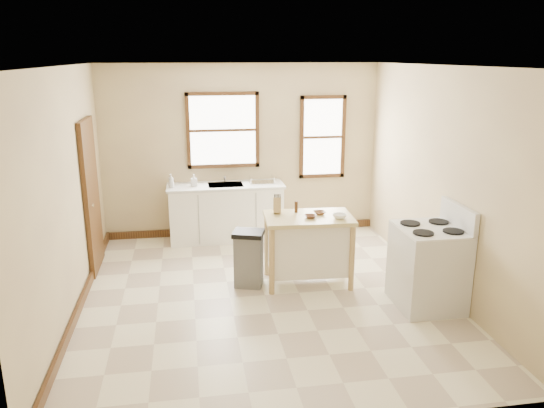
{
  "coord_description": "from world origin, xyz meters",
  "views": [
    {
      "loc": [
        -0.9,
        -6.04,
        2.92
      ],
      "look_at": [
        0.16,
        0.4,
        1.08
      ],
      "focal_mm": 35.0,
      "sensor_mm": 36.0,
      "label": 1
    }
  ],
  "objects_px": {
    "trash_bin": "(249,259)",
    "soap_bottle_b": "(194,180)",
    "soap_bottle_a": "(171,181)",
    "bowl_a": "(311,216)",
    "bowl_c": "(340,216)",
    "kitchen_island": "(308,250)",
    "pepper_grinder": "(296,207)",
    "knife_block": "(277,206)",
    "bowl_b": "(320,213)",
    "dish_rack": "(261,180)",
    "gas_stove": "(429,256)"
  },
  "relations": [
    {
      "from": "soap_bottle_a",
      "to": "gas_stove",
      "type": "xyz_separation_m",
      "value": [
        3.03,
        -2.7,
        -0.41
      ]
    },
    {
      "from": "kitchen_island",
      "to": "bowl_a",
      "type": "xyz_separation_m",
      "value": [
        0.0,
        -0.08,
        0.48
      ]
    },
    {
      "from": "trash_bin",
      "to": "soap_bottle_b",
      "type": "bearing_deg",
      "value": 126.44
    },
    {
      "from": "pepper_grinder",
      "to": "gas_stove",
      "type": "distance_m",
      "value": 1.79
    },
    {
      "from": "dish_rack",
      "to": "soap_bottle_a",
      "type": "bearing_deg",
      "value": 166.71
    },
    {
      "from": "bowl_b",
      "to": "bowl_a",
      "type": "bearing_deg",
      "value": -136.74
    },
    {
      "from": "pepper_grinder",
      "to": "bowl_b",
      "type": "distance_m",
      "value": 0.32
    },
    {
      "from": "dish_rack",
      "to": "bowl_b",
      "type": "height_order",
      "value": "dish_rack"
    },
    {
      "from": "soap_bottle_a",
      "to": "bowl_c",
      "type": "xyz_separation_m",
      "value": [
        2.14,
        -1.98,
        -0.08
      ]
    },
    {
      "from": "knife_block",
      "to": "trash_bin",
      "type": "xyz_separation_m",
      "value": [
        -0.4,
        -0.17,
        -0.64
      ]
    },
    {
      "from": "gas_stove",
      "to": "bowl_a",
      "type": "bearing_deg",
      "value": 147.56
    },
    {
      "from": "dish_rack",
      "to": "knife_block",
      "type": "bearing_deg",
      "value": -108.26
    },
    {
      "from": "soap_bottle_b",
      "to": "gas_stove",
      "type": "height_order",
      "value": "gas_stove"
    },
    {
      "from": "bowl_b",
      "to": "kitchen_island",
      "type": "bearing_deg",
      "value": -158.38
    },
    {
      "from": "dish_rack",
      "to": "bowl_b",
      "type": "distance_m",
      "value": 1.91
    },
    {
      "from": "dish_rack",
      "to": "trash_bin",
      "type": "height_order",
      "value": "dish_rack"
    },
    {
      "from": "bowl_c",
      "to": "soap_bottle_a",
      "type": "bearing_deg",
      "value": 137.15
    },
    {
      "from": "bowl_b",
      "to": "trash_bin",
      "type": "bearing_deg",
      "value": -177.61
    },
    {
      "from": "knife_block",
      "to": "pepper_grinder",
      "type": "bearing_deg",
      "value": 8.94
    },
    {
      "from": "soap_bottle_a",
      "to": "gas_stove",
      "type": "distance_m",
      "value": 4.08
    },
    {
      "from": "dish_rack",
      "to": "kitchen_island",
      "type": "xyz_separation_m",
      "value": [
        0.34,
        -1.91,
        -0.51
      ]
    },
    {
      "from": "pepper_grinder",
      "to": "bowl_b",
      "type": "xyz_separation_m",
      "value": [
        0.28,
        -0.13,
        -0.06
      ]
    },
    {
      "from": "trash_bin",
      "to": "bowl_a",
      "type": "bearing_deg",
      "value": 9.64
    },
    {
      "from": "soap_bottle_b",
      "to": "bowl_c",
      "type": "distance_m",
      "value": 2.7
    },
    {
      "from": "soap_bottle_b",
      "to": "pepper_grinder",
      "type": "relative_size",
      "value": 1.26
    },
    {
      "from": "dish_rack",
      "to": "knife_block",
      "type": "distance_m",
      "value": 1.72
    },
    {
      "from": "knife_block",
      "to": "trash_bin",
      "type": "bearing_deg",
      "value": -149.12
    },
    {
      "from": "soap_bottle_a",
      "to": "gas_stove",
      "type": "bearing_deg",
      "value": -17.13
    },
    {
      "from": "knife_block",
      "to": "pepper_grinder",
      "type": "xyz_separation_m",
      "value": [
        0.25,
        0.0,
        -0.03
      ]
    },
    {
      "from": "bowl_c",
      "to": "gas_stove",
      "type": "bearing_deg",
      "value": -38.75
    },
    {
      "from": "kitchen_island",
      "to": "gas_stove",
      "type": "relative_size",
      "value": 0.9
    },
    {
      "from": "knife_block",
      "to": "bowl_b",
      "type": "distance_m",
      "value": 0.56
    },
    {
      "from": "pepper_grinder",
      "to": "bowl_a",
      "type": "bearing_deg",
      "value": -64.45
    },
    {
      "from": "kitchen_island",
      "to": "pepper_grinder",
      "type": "xyz_separation_m",
      "value": [
        -0.13,
        0.19,
        0.53
      ]
    },
    {
      "from": "soap_bottle_b",
      "to": "knife_block",
      "type": "bearing_deg",
      "value": -67.71
    },
    {
      "from": "pepper_grinder",
      "to": "trash_bin",
      "type": "xyz_separation_m",
      "value": [
        -0.66,
        -0.17,
        -0.62
      ]
    },
    {
      "from": "dish_rack",
      "to": "knife_block",
      "type": "height_order",
      "value": "knife_block"
    },
    {
      "from": "bowl_b",
      "to": "gas_stove",
      "type": "relative_size",
      "value": 0.12
    },
    {
      "from": "knife_block",
      "to": "pepper_grinder",
      "type": "relative_size",
      "value": 1.33
    },
    {
      "from": "soap_bottle_a",
      "to": "bowl_a",
      "type": "bearing_deg",
      "value": -22.39
    },
    {
      "from": "gas_stove",
      "to": "kitchen_island",
      "type": "bearing_deg",
      "value": 145.07
    },
    {
      "from": "knife_block",
      "to": "bowl_a",
      "type": "relative_size",
      "value": 1.3
    },
    {
      "from": "pepper_grinder",
      "to": "bowl_c",
      "type": "relative_size",
      "value": 0.85
    },
    {
      "from": "soap_bottle_a",
      "to": "soap_bottle_b",
      "type": "height_order",
      "value": "soap_bottle_a"
    },
    {
      "from": "bowl_a",
      "to": "bowl_c",
      "type": "height_order",
      "value": "bowl_c"
    },
    {
      "from": "bowl_a",
      "to": "gas_stove",
      "type": "relative_size",
      "value": 0.12
    },
    {
      "from": "trash_bin",
      "to": "soap_bottle_a",
      "type": "bearing_deg",
      "value": 136.19
    },
    {
      "from": "bowl_c",
      "to": "kitchen_island",
      "type": "bearing_deg",
      "value": 156.14
    },
    {
      "from": "kitchen_island",
      "to": "soap_bottle_b",
      "type": "bearing_deg",
      "value": 130.43
    },
    {
      "from": "knife_block",
      "to": "gas_stove",
      "type": "height_order",
      "value": "gas_stove"
    }
  ]
}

